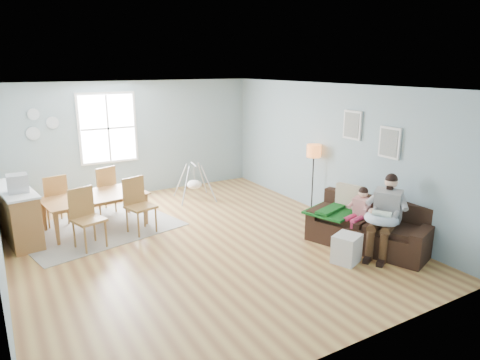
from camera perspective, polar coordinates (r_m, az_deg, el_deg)
room at (r=7.10m, az=-6.14°, el=10.00°), size 8.40×9.40×3.90m
window at (r=10.27m, az=-17.21°, el=6.61°), size 1.32×0.08×1.62m
pictures at (r=8.07m, az=16.95°, el=5.95°), size 0.05×1.34×0.74m
wall_plates at (r=10.03m, az=-25.14°, el=6.72°), size 0.67×0.02×0.66m
sofa at (r=7.75m, az=16.91°, el=-6.41°), size 1.50×2.17×0.81m
green_throw at (r=7.86m, az=12.34°, el=-4.02°), size 1.11×1.01×0.04m
beige_pillow at (r=7.98m, az=14.27°, el=-2.24°), size 0.27×0.48×0.47m
father at (r=7.41m, az=18.82°, el=-4.16°), size 0.99×0.75×1.32m
nursing_pillow at (r=7.29m, az=18.34°, el=-4.97°), size 0.67×0.66×0.22m
infant at (r=7.28m, az=18.13°, el=-4.33°), size 0.26×0.36×0.14m
toddler at (r=7.62m, az=15.63°, el=-3.47°), size 0.55×0.35×0.83m
floor_lamp at (r=9.01m, az=9.80°, el=3.09°), size 0.29×0.29×1.45m
storage_cube at (r=7.05m, az=14.00°, el=-8.89°), size 0.52×0.49×0.45m
rug at (r=8.73m, az=-18.39°, el=-6.07°), size 3.20×2.70×0.01m
dining_table at (r=8.62m, az=-18.56°, el=-4.08°), size 1.97×1.26×0.65m
chair_sw at (r=7.75m, az=-19.92°, el=-4.22°), size 0.59×0.59×1.03m
chair_se at (r=8.17m, az=-13.50°, el=-2.73°), size 0.58×0.58×1.04m
chair_nw at (r=8.98m, az=-23.49°, el=-2.07°), size 0.55×0.55×1.02m
chair_ne at (r=9.35m, az=-17.70°, el=-0.85°), size 0.59×0.59×1.02m
counter at (r=8.61m, az=-27.57°, el=-3.96°), size 0.72×1.76×0.95m
monitor at (r=8.14m, az=-27.57°, el=-0.39°), size 0.33×0.31×0.31m
baby_swing at (r=9.94m, az=-6.09°, el=-0.52°), size 0.97×0.98×0.85m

